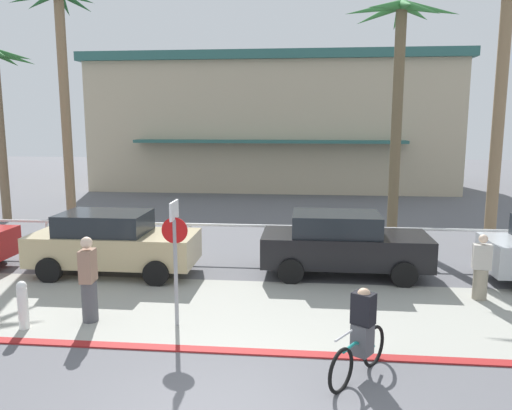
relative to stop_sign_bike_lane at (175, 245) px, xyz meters
The scene contains 15 objects.
ground_plane 7.09m from the stop_sign_bike_lane, 78.65° to the left, with size 80.00×80.00×0.00m, color #5B5B60.
sidewalk_strip 2.35m from the stop_sign_bike_lane, 35.23° to the left, with size 44.00×4.00×0.02m, color #9E9E93.
curb_paint 2.39m from the stop_sign_bike_lane, 37.51° to the right, with size 44.00×0.24×0.03m, color maroon.
building_backdrop 23.67m from the stop_sign_bike_lane, 88.89° to the left, with size 21.89×11.00×7.95m.
rail_fence 5.50m from the stop_sign_bike_lane, 75.53° to the left, with size 23.02×0.08×1.04m.
stop_sign_bike_lane is the anchor object (origin of this frame).
bollard_0 3.23m from the stop_sign_bike_lane, behind, with size 0.20×0.20×1.00m.
palm_tree_1 12.09m from the stop_sign_bike_lane, 126.08° to the left, with size 3.12×3.24×8.91m.
palm_tree_2 10.91m from the stop_sign_bike_lane, 56.11° to the left, with size 3.78×3.20×8.03m.
palm_tree_3 11.82m from the stop_sign_bike_lane, 39.27° to the left, with size 3.28×3.27×8.63m.
car_tan_1 4.29m from the stop_sign_bike_lane, 128.39° to the left, with size 4.40×2.02×1.69m.
car_black_2 5.28m from the stop_sign_bike_lane, 46.99° to the left, with size 4.40×2.02×1.69m.
cyclist_teal_0 3.98m from the stop_sign_bike_lane, 25.64° to the right, with size 1.06×1.55×1.50m.
pedestrian_0 2.01m from the stop_sign_bike_lane, behind, with size 0.34×0.42×1.80m.
pedestrian_1 7.02m from the stop_sign_bike_lane, 18.32° to the left, with size 0.44×0.37×1.55m.
Camera 1 is at (1.20, -6.21, 4.10)m, focal length 35.31 mm.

